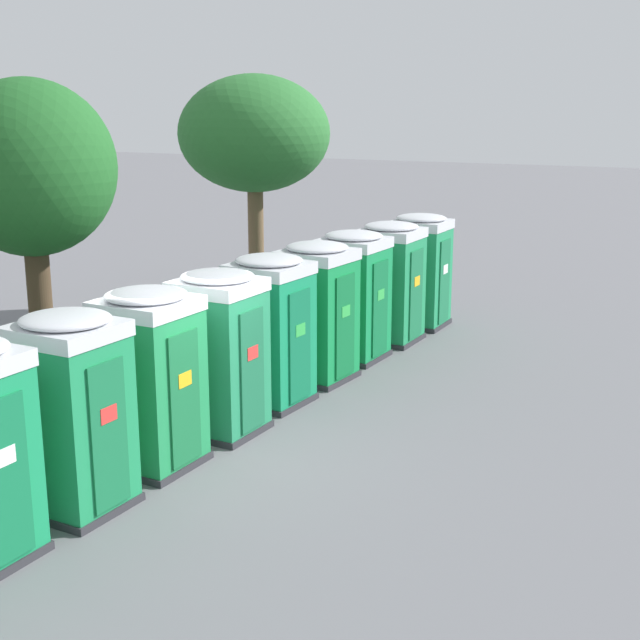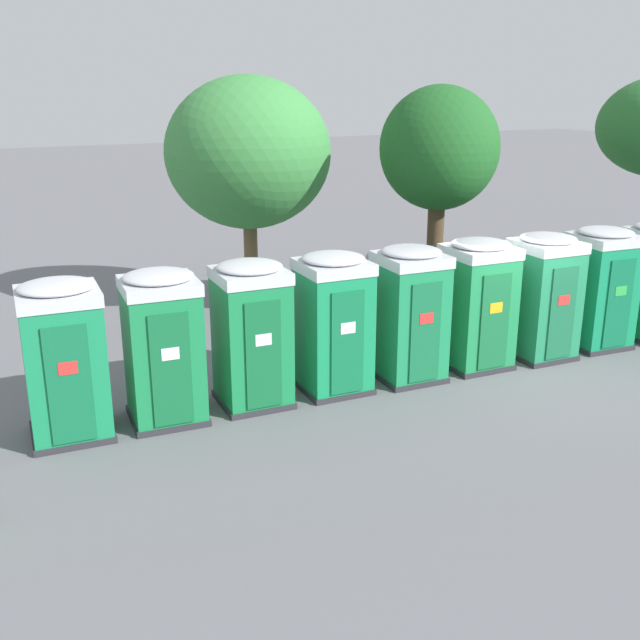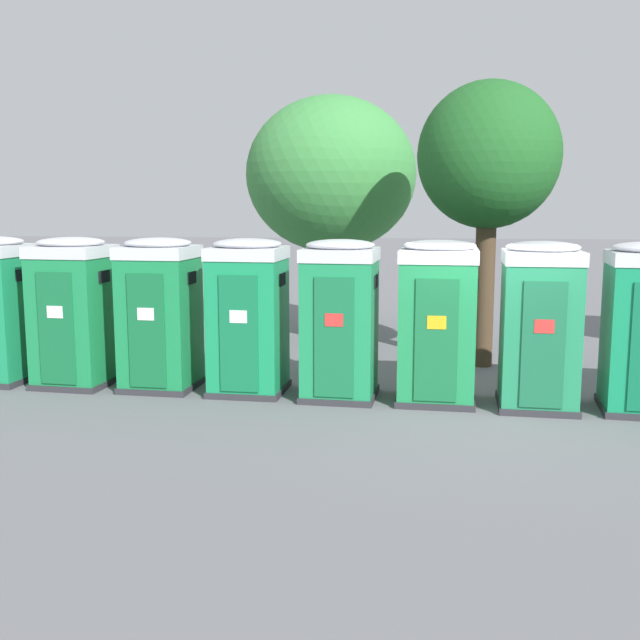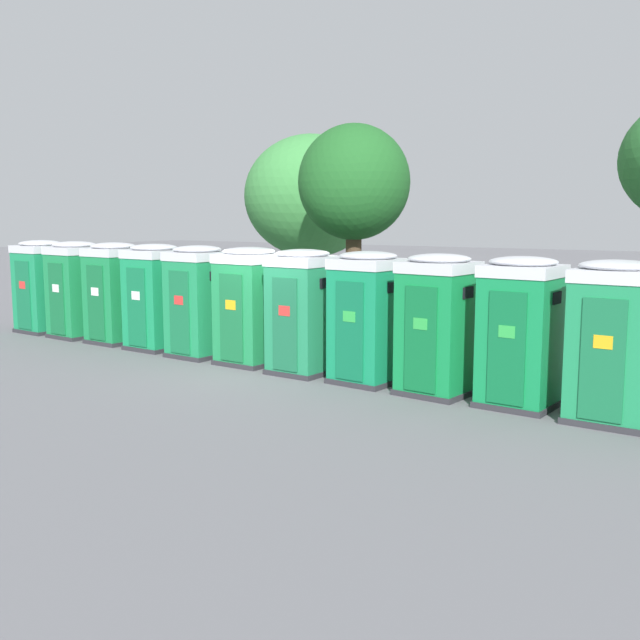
# 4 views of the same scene
# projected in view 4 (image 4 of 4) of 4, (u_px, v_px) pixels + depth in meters

# --- Properties ---
(ground_plane) EXTENTS (120.00, 120.00, 0.00)m
(ground_plane) POSITION_uv_depth(u_px,v_px,m) (269.00, 370.00, 15.69)
(ground_plane) COLOR slate
(portapotty_0) EXTENTS (1.31, 1.28, 2.54)m
(portapotty_0) POSITION_uv_depth(u_px,v_px,m) (42.00, 286.00, 20.65)
(portapotty_0) COLOR #2D2D33
(portapotty_0) RESTS_ON ground
(portapotty_1) EXTENTS (1.30, 1.29, 2.54)m
(portapotty_1) POSITION_uv_depth(u_px,v_px,m) (76.00, 289.00, 19.75)
(portapotty_1) COLOR #2D2D33
(portapotty_1) RESTS_ON ground
(portapotty_2) EXTENTS (1.25, 1.26, 2.54)m
(portapotty_2) POSITION_uv_depth(u_px,v_px,m) (114.00, 292.00, 18.89)
(portapotty_2) COLOR #2D2D33
(portapotty_2) RESTS_ON ground
(portapotty_3) EXTENTS (1.24, 1.26, 2.54)m
(portapotty_3) POSITION_uv_depth(u_px,v_px,m) (155.00, 296.00, 17.99)
(portapotty_3) COLOR #2D2D33
(portapotty_3) RESTS_ON ground
(portapotty_4) EXTENTS (1.24, 1.27, 2.54)m
(portapotty_4) POSITION_uv_depth(u_px,v_px,m) (198.00, 301.00, 17.04)
(portapotty_4) COLOR #2D2D33
(portapotty_4) RESTS_ON ground
(portapotty_5) EXTENTS (1.28, 1.26, 2.54)m
(portapotty_5) POSITION_uv_depth(u_px,v_px,m) (249.00, 305.00, 16.16)
(portapotty_5) COLOR #2D2D33
(portapotty_5) RESTS_ON ground
(portapotty_6) EXTENTS (1.23, 1.26, 2.54)m
(portapotty_6) POSITION_uv_depth(u_px,v_px,m) (303.00, 311.00, 15.19)
(portapotty_6) COLOR #2D2D33
(portapotty_6) RESTS_ON ground
(portapotty_7) EXTENTS (1.30, 1.31, 2.54)m
(portapotty_7) POSITION_uv_depth(u_px,v_px,m) (367.00, 317.00, 14.34)
(portapotty_7) COLOR #2D2D33
(portapotty_7) RESTS_ON ground
(portapotty_8) EXTENTS (1.33, 1.32, 2.54)m
(portapotty_8) POSITION_uv_depth(u_px,v_px,m) (438.00, 324.00, 13.40)
(portapotty_8) COLOR #2D2D33
(portapotty_8) RESTS_ON ground
(portapotty_9) EXTENTS (1.29, 1.28, 2.54)m
(portapotty_9) POSITION_uv_depth(u_px,v_px,m) (521.00, 331.00, 12.53)
(portapotty_9) COLOR #2D2D33
(portapotty_9) RESTS_ON ground
(portapotty_10) EXTENTS (1.29, 1.25, 2.54)m
(portapotty_10) POSITION_uv_depth(u_px,v_px,m) (613.00, 341.00, 11.55)
(portapotty_10) COLOR #2D2D33
(portapotty_10) RESTS_ON ground
(street_tree_0) EXTENTS (3.94, 3.94, 5.56)m
(street_tree_0) POSITION_uv_depth(u_px,v_px,m) (311.00, 197.00, 21.97)
(street_tree_0) COLOR brown
(street_tree_0) RESTS_ON ground
(street_tree_2) EXTENTS (2.64, 2.64, 5.34)m
(street_tree_2) POSITION_uv_depth(u_px,v_px,m) (354.00, 185.00, 17.59)
(street_tree_2) COLOR #4C3826
(street_tree_2) RESTS_ON ground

